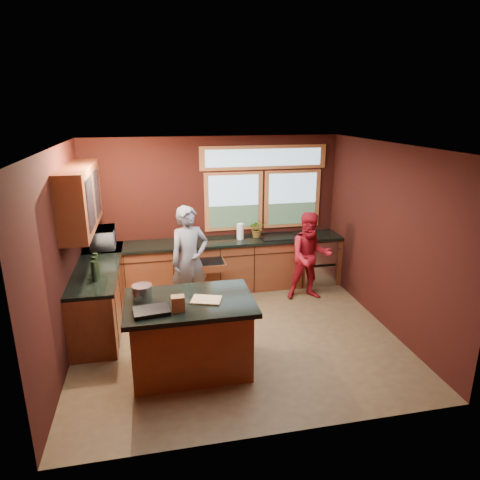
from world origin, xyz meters
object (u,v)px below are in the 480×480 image
object	(u,v)px
island	(191,335)
cutting_board	(206,300)
person_red	(310,256)
stock_pot	(142,292)
person_grey	(190,260)

from	to	relation	value
island	cutting_board	xyz separation A→B (m)	(0.20, -0.05, 0.48)
person_red	stock_pot	world-z (taller)	person_red
island	stock_pot	size ratio (longest dim) A/B	6.46
cutting_board	person_grey	bearing A→B (deg)	91.72
island	person_red	size ratio (longest dim) A/B	1.02
stock_pot	person_red	bearing A→B (deg)	29.38
island	person_red	world-z (taller)	person_red
person_grey	stock_pot	bearing A→B (deg)	-133.88
island	person_grey	world-z (taller)	person_grey
person_grey	stock_pot	xyz separation A→B (m)	(-0.70, -1.47, 0.17)
stock_pot	island	bearing A→B (deg)	-15.26
person_red	stock_pot	bearing A→B (deg)	-145.04
person_grey	cutting_board	xyz separation A→B (m)	(0.05, -1.67, 0.09)
cutting_board	stock_pot	size ratio (longest dim) A/B	1.46
person_grey	cutting_board	distance (m)	1.67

